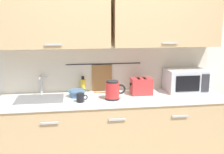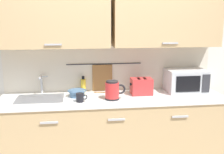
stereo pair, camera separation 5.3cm
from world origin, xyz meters
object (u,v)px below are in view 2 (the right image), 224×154
mug_near_sink (80,98)px  wooden_spoon (108,93)px  microwave (186,81)px  electric_kettle (112,90)px  dish_soap_bottle (83,85)px  mixing_bowl (77,93)px  toaster (141,86)px

mug_near_sink → wooden_spoon: size_ratio=0.44×
microwave → electric_kettle: bearing=-166.5°
mug_near_sink → wooden_spoon: bearing=43.3°
dish_soap_bottle → mixing_bowl: 0.20m
toaster → mixing_bowl: bearing=-180.0°
toaster → wooden_spoon: size_ratio=0.93×
microwave → dish_soap_bottle: bearing=174.1°
dish_soap_bottle → mixing_bowl: size_ratio=0.92×
electric_kettle → dish_soap_bottle: bearing=131.6°
dish_soap_bottle → wooden_spoon: dish_soap_bottle is taller
microwave → toaster: microwave is taller
microwave → wooden_spoon: bearing=177.0°
dish_soap_bottle → mug_near_sink: dish_soap_bottle is taller
dish_soap_bottle → mug_near_sink: size_ratio=1.63×
mug_near_sink → microwave: bearing=12.0°
microwave → wooden_spoon: 0.94m
electric_kettle → mug_near_sink: 0.36m
mug_near_sink → electric_kettle: bearing=7.9°
mug_near_sink → toaster: size_ratio=0.47×
dish_soap_bottle → mixing_bowl: (-0.08, -0.18, -0.04)m
electric_kettle → toaster: (0.36, 0.16, -0.01)m
dish_soap_bottle → wooden_spoon: size_ratio=0.72×
electric_kettle → mixing_bowl: size_ratio=1.06×
toaster → wooden_spoon: toaster is taller
microwave → mixing_bowl: (-1.30, -0.06, -0.09)m
mixing_bowl → toaster: toaster is taller
microwave → dish_soap_bottle: size_ratio=2.35×
wooden_spoon → dish_soap_bottle: bearing=165.1°
microwave → mug_near_sink: (-1.27, -0.27, -0.09)m
wooden_spoon → mug_near_sink: bearing=-136.7°
electric_kettle → dish_soap_bottle: size_ratio=1.16×
electric_kettle → toaster: size_ratio=0.89×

